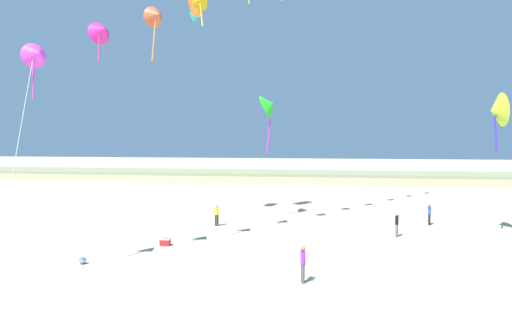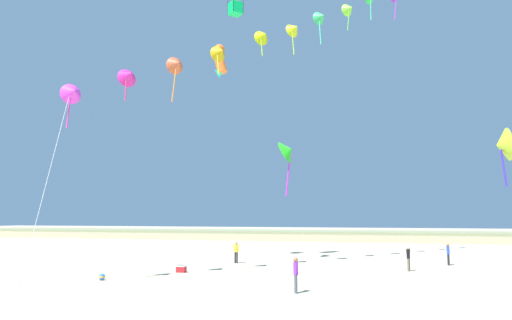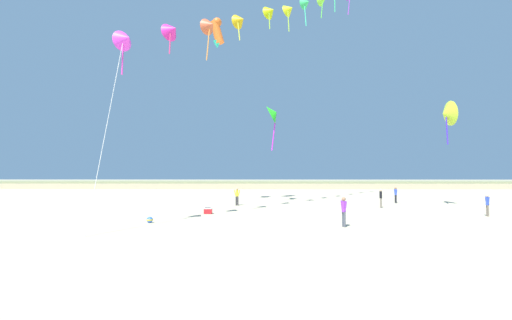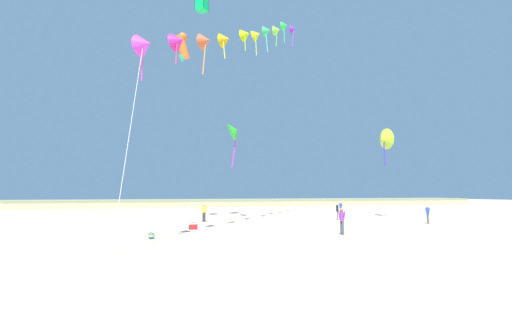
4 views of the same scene
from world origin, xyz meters
The scene contains 13 objects.
ground_plane centered at (0.00, 0.00, 0.00)m, with size 240.00×240.00×0.00m, color #C1B28E.
dune_ridge centered at (0.00, 49.29, 0.66)m, with size 120.00×10.77×1.33m.
person_near_left centered at (8.38, 12.87, 0.92)m, with size 0.31×0.53×1.59m.
person_near_right centered at (11.36, 17.29, 0.89)m, with size 0.21×0.54×1.54m.
person_far_left centered at (2.83, 2.81, 0.94)m, with size 0.26×0.56×1.63m.
person_far_right centered at (-3.81, 14.80, 0.93)m, with size 0.56×0.22×1.60m.
kite_banner_string centered at (-0.13, 12.79, 16.90)m, with size 19.31×24.60×24.47m.
large_kite_low_lead centered at (-4.20, 15.49, 21.13)m, with size 1.36×1.36×2.51m.
large_kite_mid_trail centered at (-0.38, 17.86, 8.78)m, with size 1.71×2.13×4.71m.
large_kite_high_solo centered at (-5.87, 16.40, 16.51)m, with size 1.43×0.91×2.95m.
large_kite_outer_drift centered at (14.46, 13.72, 8.06)m, with size 0.93×2.18×3.79m.
beach_cooler centered at (-5.46, 8.59, 0.21)m, with size 0.58×0.41×0.46m.
beach_ball centered at (-8.24, 4.22, 0.18)m, with size 0.36×0.36×0.36m.
Camera 2 is at (6.60, -18.41, 3.54)m, focal length 32.00 mm.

